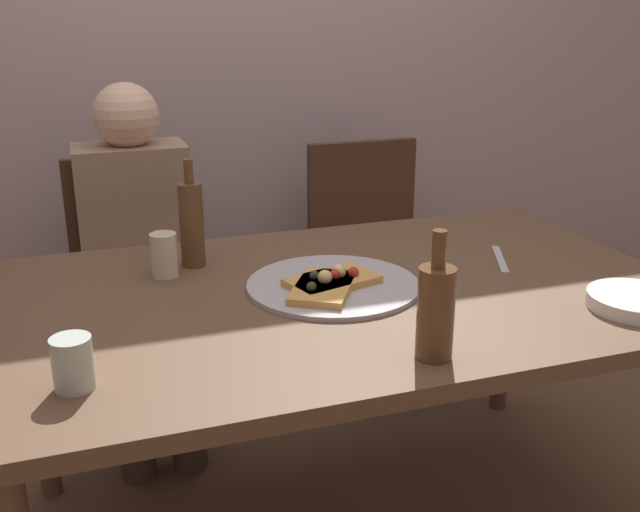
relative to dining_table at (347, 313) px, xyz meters
The scene contains 14 objects.
back_wall 1.52m from the dining_table, 90.00° to the left, with size 6.00×0.10×2.60m, color #B29EA3.
dining_table is the anchor object (origin of this frame).
pizza_tray 0.08m from the dining_table, 149.72° to the left, with size 0.43×0.43×0.01m, color #ADADB2.
pizza_slice_last 0.10m from the dining_table, 161.06° to the left, with size 0.25×0.19×0.05m.
pizza_slice_extra 0.12m from the dining_table, 161.26° to the right, with size 0.22×0.26×0.05m.
wine_bottle 0.44m from the dining_table, 86.12° to the right, with size 0.07×0.07×0.26m.
beer_bottle 0.48m from the dining_table, 138.26° to the left, with size 0.06×0.06×0.29m.
tumbler_near 0.73m from the dining_table, 155.15° to the right, with size 0.08×0.08×0.10m, color #B7C6BC.
tumbler_far 0.49m from the dining_table, 150.45° to the left, with size 0.07×0.07×0.12m, color beige.
plate_stack 0.68m from the dining_table, 29.49° to the right, with size 0.22×0.22×0.03m, color white.
table_knife 0.48m from the dining_table, ahead, with size 0.22×0.02×0.01m, color #B7B7BC.
chair_left 1.02m from the dining_table, 115.38° to the left, with size 0.44×0.44×0.90m.
chair_right 1.03m from the dining_table, 63.37° to the left, with size 0.44×0.44×0.90m.
guest_in_sweater 0.88m from the dining_table, 119.62° to the left, with size 0.36×0.56×1.17m.
Camera 1 is at (-0.62, -1.58, 1.40)m, focal length 41.29 mm.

